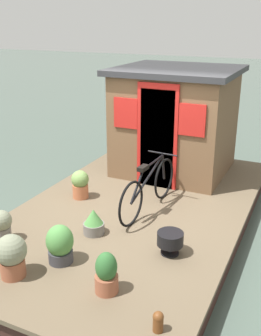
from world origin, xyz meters
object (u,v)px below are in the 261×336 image
object	(u,v)px
potted_plant_succulent	(60,244)
potted_plant_sage	(2,225)
houseboat_cabin	(176,120)
potted_plant_basil	(94,222)
potted_plant_rosemary	(11,255)
potted_plant_thyme	(80,184)
mooring_bollard	(158,321)
potted_plant_geranium	(106,274)
charcoal_grill	(170,239)
bicycle	(149,188)

from	to	relation	value
potted_plant_succulent	potted_plant_sage	size ratio (longest dim) A/B	1.13
houseboat_cabin	potted_plant_basil	world-z (taller)	houseboat_cabin
potted_plant_rosemary	potted_plant_sage	bearing A→B (deg)	49.53
potted_plant_thyme	mooring_bollard	size ratio (longest dim) A/B	2.18
potted_plant_thyme	potted_plant_geranium	bearing A→B (deg)	-141.58
potted_plant_thyme	charcoal_grill	xyz separation A→B (m)	(-0.95, -1.90, -0.04)
houseboat_cabin	potted_plant_succulent	size ratio (longest dim) A/B	4.44
bicycle	charcoal_grill	bearing A→B (deg)	-144.53
potted_plant_geranium	bicycle	bearing A→B (deg)	9.96
potted_plant_basil	potted_plant_geranium	distance (m)	1.27
bicycle	potted_plant_thyme	world-z (taller)	bicycle
potted_plant_thyme	charcoal_grill	distance (m)	2.13
potted_plant_basil	houseboat_cabin	bearing A→B (deg)	-3.31
potted_plant_sage	mooring_bollard	xyz separation A→B (m)	(-0.65, -2.46, -0.12)
potted_plant_sage	charcoal_grill	size ratio (longest dim) A/B	1.30
bicycle	potted_plant_rosemary	distance (m)	2.32
potted_plant_succulent	potted_plant_geranium	distance (m)	0.82
charcoal_grill	bicycle	bearing A→B (deg)	35.47
potted_plant_thyme	mooring_bollard	xyz separation A→B (m)	(-2.25, -2.25, -0.13)
potted_plant_rosemary	potted_plant_geranium	xyz separation A→B (m)	(0.21, -1.10, -0.05)
houseboat_cabin	potted_plant_geranium	size ratio (longest dim) A/B	4.51
potted_plant_rosemary	mooring_bollard	xyz separation A→B (m)	(-0.10, -1.81, -0.16)
potted_plant_basil	potted_plant_succulent	bearing A→B (deg)	178.57
bicycle	potted_plant_basil	distance (m)	1.07
potted_plant_thyme	potted_plant_sage	bearing A→B (deg)	172.47
bicycle	potted_plant_geranium	bearing A→B (deg)	-170.04
potted_plant_succulent	potted_plant_basil	size ratio (longest dim) A/B	1.35
potted_plant_rosemary	potted_plant_sage	distance (m)	0.86
bicycle	potted_plant_sage	distance (m)	2.16
mooring_bollard	potted_plant_thyme	bearing A→B (deg)	45.08
potted_plant_basil	mooring_bollard	bearing A→B (deg)	-132.11
bicycle	potted_plant_basil	world-z (taller)	bicycle
houseboat_cabin	potted_plant_rosemary	world-z (taller)	houseboat_cabin
potted_plant_geranium	potted_plant_succulent	bearing A→B (deg)	71.33
potted_plant_basil	mooring_bollard	xyz separation A→B (m)	(-1.33, -1.47, -0.06)
bicycle	potted_plant_sage	size ratio (longest dim) A/B	4.05
mooring_bollard	potted_plant_basil	bearing A→B (deg)	47.89
bicycle	potted_plant_succulent	size ratio (longest dim) A/B	3.58
bicycle	potted_plant_succulent	xyz separation A→B (m)	(-1.72, 0.42, -0.13)
potted_plant_thyme	potted_plant_succulent	world-z (taller)	potted_plant_succulent
potted_plant_basil	potted_plant_geranium	size ratio (longest dim) A/B	0.75
bicycle	potted_plant_succulent	distance (m)	1.78
bicycle	potted_plant_succulent	bearing A→B (deg)	166.19
potted_plant_rosemary	potted_plant_geranium	world-z (taller)	potted_plant_rosemary
potted_plant_succulent	charcoal_grill	xyz separation A→B (m)	(0.73, -1.13, -0.04)
houseboat_cabin	potted_plant_thyme	xyz separation A→B (m)	(-1.89, 0.95, -0.74)
houseboat_cabin	potted_plant_basil	xyz separation A→B (m)	(-2.81, 0.16, -0.81)
bicycle	potted_plant_geranium	distance (m)	2.02
charcoal_grill	potted_plant_rosemary	bearing A→B (deg)	129.40
bicycle	potted_plant_thyme	distance (m)	1.20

